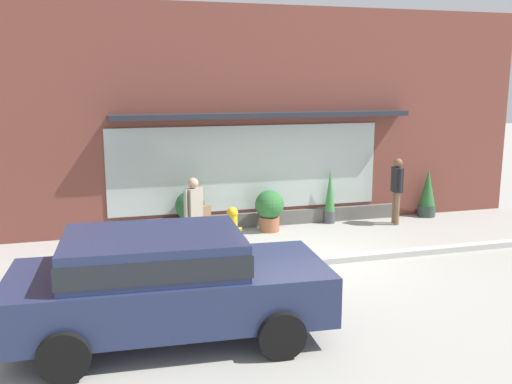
{
  "coord_description": "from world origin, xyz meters",
  "views": [
    {
      "loc": [
        -4.01,
        -10.23,
        3.6
      ],
      "look_at": [
        -0.72,
        1.2,
        1.24
      ],
      "focal_mm": 39.82,
      "sensor_mm": 36.0,
      "label": 1
    }
  ],
  "objects_px": {
    "pedestrian_passerby": "(397,186)",
    "potted_plant_low_front": "(190,210)",
    "potted_plant_window_right": "(270,208)",
    "fire_hydrant": "(233,229)",
    "potted_plant_window_center": "(427,194)",
    "pedestrian_with_handbag": "(195,210)",
    "potted_plant_window_left": "(330,197)",
    "parked_car_navy": "(164,279)"
  },
  "relations": [
    {
      "from": "pedestrian_with_handbag",
      "to": "pedestrian_passerby",
      "type": "xyz_separation_m",
      "value": [
        5.31,
        1.08,
        0.05
      ]
    },
    {
      "from": "pedestrian_with_handbag",
      "to": "potted_plant_window_center",
      "type": "height_order",
      "value": "pedestrian_with_handbag"
    },
    {
      "from": "parked_car_navy",
      "to": "potted_plant_window_right",
      "type": "distance_m",
      "value": 6.01
    },
    {
      "from": "potted_plant_window_left",
      "to": "pedestrian_with_handbag",
      "type": "bearing_deg",
      "value": -156.15
    },
    {
      "from": "parked_car_navy",
      "to": "potted_plant_low_front",
      "type": "xyz_separation_m",
      "value": [
        1.25,
        5.33,
        -0.28
      ]
    },
    {
      "from": "pedestrian_with_handbag",
      "to": "potted_plant_window_center",
      "type": "relative_size",
      "value": 1.29
    },
    {
      "from": "potted_plant_window_left",
      "to": "potted_plant_window_center",
      "type": "xyz_separation_m",
      "value": [
        2.78,
        -0.07,
        -0.06
      ]
    },
    {
      "from": "pedestrian_passerby",
      "to": "potted_plant_window_right",
      "type": "bearing_deg",
      "value": 93.21
    },
    {
      "from": "fire_hydrant",
      "to": "potted_plant_window_right",
      "type": "relative_size",
      "value": 0.94
    },
    {
      "from": "parked_car_navy",
      "to": "potted_plant_low_front",
      "type": "distance_m",
      "value": 5.48
    },
    {
      "from": "pedestrian_passerby",
      "to": "potted_plant_window_right",
      "type": "distance_m",
      "value": 3.31
    },
    {
      "from": "potted_plant_window_right",
      "to": "potted_plant_low_front",
      "type": "bearing_deg",
      "value": 173.52
    },
    {
      "from": "potted_plant_window_left",
      "to": "potted_plant_low_front",
      "type": "bearing_deg",
      "value": -177.74
    },
    {
      "from": "potted_plant_low_front",
      "to": "potted_plant_window_center",
      "type": "relative_size",
      "value": 0.83
    },
    {
      "from": "pedestrian_with_handbag",
      "to": "potted_plant_window_right",
      "type": "xyz_separation_m",
      "value": [
        2.04,
        1.3,
        -0.38
      ]
    },
    {
      "from": "potted_plant_low_front",
      "to": "pedestrian_passerby",
      "type": "bearing_deg",
      "value": -4.89
    },
    {
      "from": "pedestrian_passerby",
      "to": "parked_car_navy",
      "type": "bearing_deg",
      "value": 134.53
    },
    {
      "from": "pedestrian_with_handbag",
      "to": "fire_hydrant",
      "type": "bearing_deg",
      "value": -28.79
    },
    {
      "from": "pedestrian_passerby",
      "to": "parked_car_navy",
      "type": "xyz_separation_m",
      "value": [
        -6.41,
        -4.89,
        -0.11
      ]
    },
    {
      "from": "potted_plant_window_right",
      "to": "pedestrian_passerby",
      "type": "bearing_deg",
      "value": -3.97
    },
    {
      "from": "pedestrian_with_handbag",
      "to": "potted_plant_low_front",
      "type": "height_order",
      "value": "pedestrian_with_handbag"
    },
    {
      "from": "fire_hydrant",
      "to": "potted_plant_window_left",
      "type": "bearing_deg",
      "value": 28.87
    },
    {
      "from": "pedestrian_passerby",
      "to": "potted_plant_low_front",
      "type": "distance_m",
      "value": 5.2
    },
    {
      "from": "fire_hydrant",
      "to": "pedestrian_passerby",
      "type": "height_order",
      "value": "pedestrian_passerby"
    },
    {
      "from": "potted_plant_window_right",
      "to": "potted_plant_window_center",
      "type": "xyz_separation_m",
      "value": [
        4.5,
        0.29,
        0.04
      ]
    },
    {
      "from": "pedestrian_with_handbag",
      "to": "potted_plant_window_center",
      "type": "distance_m",
      "value": 6.74
    },
    {
      "from": "parked_car_navy",
      "to": "potted_plant_window_center",
      "type": "relative_size",
      "value": 3.56
    },
    {
      "from": "fire_hydrant",
      "to": "potted_plant_window_left",
      "type": "distance_m",
      "value": 3.37
    },
    {
      "from": "potted_plant_window_right",
      "to": "potted_plant_window_center",
      "type": "distance_m",
      "value": 4.51
    },
    {
      "from": "potted_plant_window_left",
      "to": "fire_hydrant",
      "type": "bearing_deg",
      "value": -151.13
    },
    {
      "from": "potted_plant_low_front",
      "to": "potted_plant_window_left",
      "type": "relative_size",
      "value": 0.75
    },
    {
      "from": "pedestrian_passerby",
      "to": "potted_plant_low_front",
      "type": "height_order",
      "value": "pedestrian_passerby"
    },
    {
      "from": "pedestrian_with_handbag",
      "to": "parked_car_navy",
      "type": "distance_m",
      "value": 3.97
    },
    {
      "from": "pedestrian_with_handbag",
      "to": "potted_plant_window_right",
      "type": "relative_size",
      "value": 1.62
    },
    {
      "from": "fire_hydrant",
      "to": "potted_plant_window_right",
      "type": "xyz_separation_m",
      "value": [
        1.23,
        1.27,
        0.09
      ]
    },
    {
      "from": "potted_plant_low_front",
      "to": "potted_plant_window_right",
      "type": "bearing_deg",
      "value": -6.48
    },
    {
      "from": "parked_car_navy",
      "to": "potted_plant_low_front",
      "type": "relative_size",
      "value": 4.31
    },
    {
      "from": "fire_hydrant",
      "to": "potted_plant_window_center",
      "type": "relative_size",
      "value": 0.75
    },
    {
      "from": "potted_plant_window_right",
      "to": "potted_plant_window_center",
      "type": "relative_size",
      "value": 0.8
    },
    {
      "from": "potted_plant_low_front",
      "to": "fire_hydrant",
      "type": "bearing_deg",
      "value": -65.83
    },
    {
      "from": "pedestrian_passerby",
      "to": "parked_car_navy",
      "type": "distance_m",
      "value": 8.06
    },
    {
      "from": "pedestrian_with_handbag",
      "to": "parked_car_navy",
      "type": "height_order",
      "value": "pedestrian_with_handbag"
    }
  ]
}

